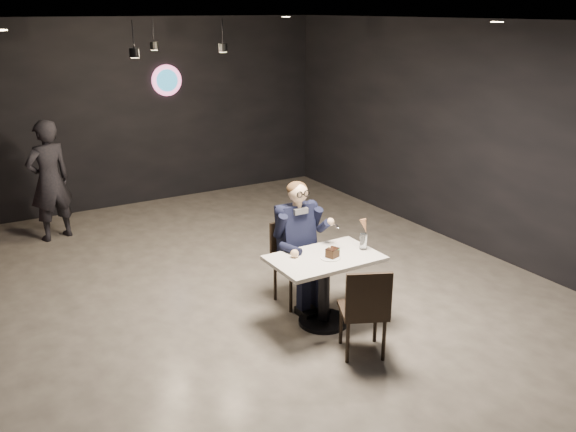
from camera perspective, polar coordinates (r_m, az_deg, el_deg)
floor at (r=6.66m, az=-3.44°, el=-9.12°), size 9.00×9.00×0.00m
wall_sign at (r=10.37m, az=-11.29°, el=12.34°), size 0.50×0.06×0.50m
pendant_lights at (r=7.72m, az=-11.03°, el=16.77°), size 1.40×1.20×0.36m
main_table at (r=6.31m, az=3.38°, el=-6.95°), size 1.10×0.70×0.75m
chair_far at (r=6.70m, az=0.77°, el=-4.54°), size 0.42×0.46×0.92m
chair_near at (r=5.80m, az=7.03°, el=-8.58°), size 0.57×0.59×0.92m
seated_man at (r=6.60m, az=0.78°, el=-2.47°), size 0.60×0.80×1.44m
dessert_plate at (r=6.12m, az=3.97°, el=-3.92°), size 0.20×0.20×0.01m
cake_slice at (r=6.11m, az=4.18°, el=-3.46°), size 0.14×0.13×0.08m
mint_leaf at (r=6.11m, az=4.67°, el=-3.12°), size 0.06×0.04×0.01m
sundae_glass at (r=6.35m, az=7.06°, el=-2.38°), size 0.08×0.08×0.17m
wafer_cone at (r=6.30m, az=7.18°, el=-0.93°), size 0.09×0.09×0.14m
passerby at (r=9.09m, az=-21.43°, el=3.10°), size 0.71×0.57×1.70m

